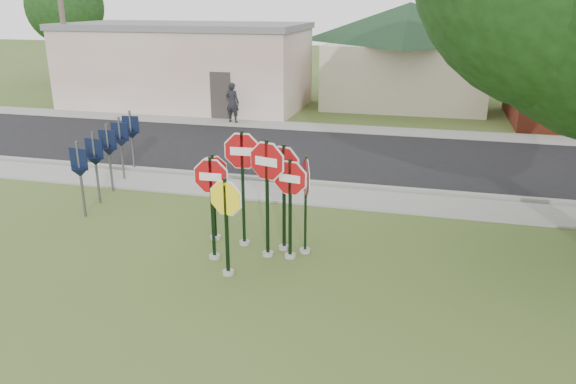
% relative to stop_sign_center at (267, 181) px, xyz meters
% --- Properties ---
extents(ground, '(120.00, 120.00, 0.00)m').
position_rel_stop_sign_center_xyz_m(ground, '(-0.24, -1.43, -1.72)').
color(ground, '#3E5520').
rests_on(ground, ground).
extents(sidewalk_near, '(60.00, 1.60, 0.06)m').
position_rel_stop_sign_center_xyz_m(sidewalk_near, '(-0.24, 4.07, -1.69)').
color(sidewalk_near, gray).
rests_on(sidewalk_near, ground).
extents(road, '(60.00, 7.00, 0.04)m').
position_rel_stop_sign_center_xyz_m(road, '(-0.24, 8.57, -1.70)').
color(road, black).
rests_on(road, ground).
extents(sidewalk_far, '(60.00, 1.60, 0.06)m').
position_rel_stop_sign_center_xyz_m(sidewalk_far, '(-0.24, 12.87, -1.69)').
color(sidewalk_far, gray).
rests_on(sidewalk_far, ground).
extents(curb, '(60.00, 0.20, 0.14)m').
position_rel_stop_sign_center_xyz_m(curb, '(-0.24, 5.07, -1.65)').
color(curb, gray).
rests_on(curb, ground).
extents(stop_sign_center, '(1.11, 0.32, 2.72)m').
position_rel_stop_sign_center_xyz_m(stop_sign_center, '(0.00, 0.00, 0.00)').
color(stop_sign_center, gray).
rests_on(stop_sign_center, ground).
extents(stop_sign_yellow, '(0.98, 0.24, 2.15)m').
position_rel_stop_sign_center_xyz_m(stop_sign_yellow, '(-0.54, -1.06, -0.45)').
color(stop_sign_yellow, gray).
rests_on(stop_sign_yellow, ground).
extents(stop_sign_left, '(1.04, 0.24, 2.38)m').
position_rel_stop_sign_center_xyz_m(stop_sign_left, '(-1.09, -0.42, -0.26)').
color(stop_sign_left, gray).
rests_on(stop_sign_left, ground).
extents(stop_sign_right, '(1.02, 0.24, 2.33)m').
position_rel_stop_sign_center_xyz_m(stop_sign_right, '(0.49, 0.03, -0.31)').
color(stop_sign_right, gray).
rests_on(stop_sign_right, ground).
extents(stop_sign_back_right, '(1.01, 0.36, 2.53)m').
position_rel_stop_sign_center_xyz_m(stop_sign_back_right, '(0.26, 0.41, -0.15)').
color(stop_sign_back_right, gray).
rests_on(stop_sign_back_right, ground).
extents(stop_sign_back_left, '(1.12, 0.24, 2.77)m').
position_rel_stop_sign_center_xyz_m(stop_sign_back_left, '(-0.69, 0.43, 0.04)').
color(stop_sign_back_left, gray).
rests_on(stop_sign_back_left, ground).
extents(stop_sign_far_right, '(0.42, 1.06, 2.33)m').
position_rel_stop_sign_center_xyz_m(stop_sign_far_right, '(0.75, 0.36, -0.29)').
color(stop_sign_far_right, gray).
rests_on(stop_sign_far_right, ground).
extents(stop_sign_far_left, '(0.72, 0.73, 2.15)m').
position_rel_stop_sign_center_xyz_m(stop_sign_far_left, '(-1.44, 0.56, -0.44)').
color(stop_sign_far_left, gray).
rests_on(stop_sign_far_left, ground).
extents(route_sign_row, '(1.43, 4.63, 2.00)m').
position_rel_stop_sign_center_xyz_m(route_sign_row, '(-5.64, 3.07, -0.49)').
color(route_sign_row, '#59595E').
rests_on(route_sign_row, ground).
extents(building_stucco, '(12.20, 6.20, 4.20)m').
position_rel_stop_sign_center_xyz_m(building_stucco, '(-9.24, 16.56, 0.43)').
color(building_stucco, silver).
rests_on(building_stucco, ground).
extents(building_house, '(11.60, 11.60, 6.20)m').
position_rel_stop_sign_center_xyz_m(building_house, '(1.76, 20.57, 1.93)').
color(building_house, beige).
rests_on(building_house, ground).
extents(utility_pole_near, '(2.20, 0.26, 9.50)m').
position_rel_stop_sign_center_xyz_m(utility_pole_near, '(-14.24, 13.77, 3.25)').
color(utility_pole_near, '#4B3B32').
rests_on(utility_pole_near, ground).
extents(bg_tree_left, '(4.90, 4.90, 7.35)m').
position_rel_stop_sign_center_xyz_m(bg_tree_left, '(-20.24, 22.57, 3.16)').
color(bg_tree_left, black).
rests_on(bg_tree_left, ground).
extents(pedestrian, '(0.72, 0.54, 1.79)m').
position_rel_stop_sign_center_xyz_m(pedestrian, '(-5.44, 12.91, -0.76)').
color(pedestrian, black).
rests_on(pedestrian, sidewalk_far).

